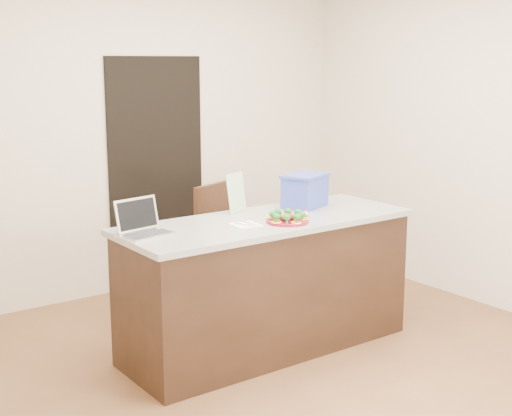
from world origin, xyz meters
TOP-DOWN VIEW (x-y plane):
  - ground at (0.00, 0.00)m, footprint 4.00×4.00m
  - room_shell at (0.00, 0.00)m, footprint 4.00×4.00m
  - doorway at (0.10, 1.98)m, footprint 0.90×0.02m
  - island at (0.00, 0.25)m, footprint 2.06×0.76m
  - plate at (0.04, 0.08)m, footprint 0.28×0.28m
  - meatballs at (0.04, 0.08)m, footprint 0.11×0.10m
  - broccoli at (0.04, 0.08)m, footprint 0.24×0.24m
  - pepper_rings at (0.04, 0.08)m, footprint 0.28×0.27m
  - napkin at (-0.23, 0.17)m, footprint 0.18×0.18m
  - fork at (-0.25, 0.18)m, footprint 0.06×0.14m
  - knife at (-0.20, 0.16)m, footprint 0.03×0.18m
  - yogurt_bottle at (0.20, 0.09)m, footprint 0.03×0.03m
  - laptop at (-0.88, 0.36)m, footprint 0.34×0.29m
  - leaflet at (-0.05, 0.54)m, footprint 0.20×0.11m
  - blue_box at (0.46, 0.40)m, footprint 0.40×0.34m
  - chair at (0.16, 1.05)m, footprint 0.58×0.59m

SIDE VIEW (x-z plane):
  - ground at x=0.00m, z-range 0.00..0.00m
  - island at x=0.00m, z-range 0.00..0.92m
  - chair at x=0.16m, z-range 0.07..1.09m
  - napkin at x=-0.23m, z-range 0.92..0.93m
  - fork at x=-0.25m, z-range 0.93..0.93m
  - knife at x=-0.20m, z-range 0.93..0.93m
  - plate at x=0.04m, z-range 0.92..0.94m
  - pepper_rings at x=0.04m, z-range 0.94..0.95m
  - yogurt_bottle at x=0.20m, z-range 0.91..0.98m
  - meatballs at x=0.04m, z-range 0.94..0.98m
  - broccoli at x=0.04m, z-range 0.95..1.00m
  - laptop at x=-0.88m, z-range 0.87..1.09m
  - doorway at x=0.10m, z-range 0.00..2.00m
  - blue_box at x=0.46m, z-range 0.92..1.16m
  - leaflet at x=-0.05m, z-range 0.92..1.20m
  - room_shell at x=0.00m, z-range -0.38..3.62m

